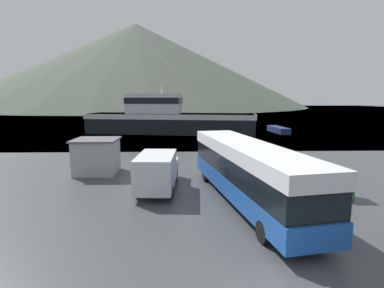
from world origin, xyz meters
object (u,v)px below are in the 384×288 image
(tour_bus, at_px, (247,169))
(small_boat, at_px, (278,130))
(storage_bin, at_px, (341,186))
(dock_kiosk, at_px, (97,156))
(delivery_van, at_px, (158,170))
(fishing_boat, at_px, (167,118))

(tour_bus, distance_m, small_boat, 34.09)
(storage_bin, distance_m, dock_kiosk, 16.43)
(storage_bin, relative_size, dock_kiosk, 0.40)
(tour_bus, relative_size, small_boat, 2.03)
(delivery_van, xyz_separation_m, fishing_boat, (-0.95, 29.11, 1.13))
(tour_bus, xyz_separation_m, delivery_van, (-4.93, 2.35, -0.59))
(dock_kiosk, relative_size, small_boat, 0.50)
(delivery_van, relative_size, fishing_boat, 0.22)
(tour_bus, relative_size, delivery_van, 2.19)
(fishing_boat, bearing_deg, dock_kiosk, -0.16)
(fishing_boat, bearing_deg, delivery_van, 10.65)
(delivery_van, bearing_deg, tour_bus, -22.51)
(storage_bin, bearing_deg, fishing_boat, 110.24)
(tour_bus, xyz_separation_m, storage_bin, (5.50, 0.61, -1.15))
(storage_bin, height_order, small_boat, storage_bin)
(dock_kiosk, distance_m, small_boat, 33.36)
(delivery_van, height_order, storage_bin, delivery_van)
(tour_bus, bearing_deg, delivery_van, 144.12)
(delivery_van, xyz_separation_m, dock_kiosk, (-4.87, 4.21, 0.08))
(delivery_van, height_order, dock_kiosk, dock_kiosk)
(fishing_boat, relative_size, storage_bin, 20.67)
(tour_bus, relative_size, dock_kiosk, 4.08)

